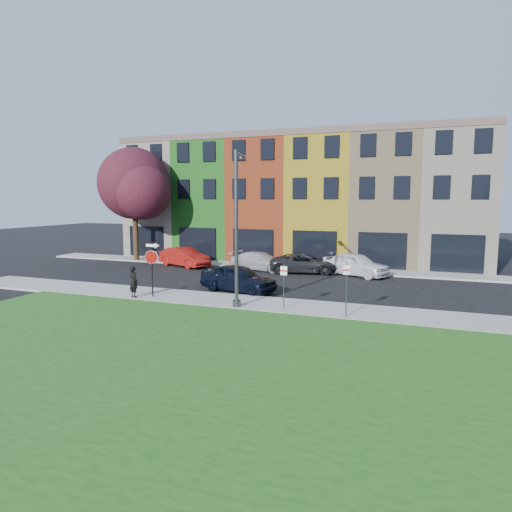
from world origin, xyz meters
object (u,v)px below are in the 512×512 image
at_px(stop_sign, 151,258).
at_px(man, 134,282).
at_px(sedan_near, 238,278).
at_px(street_lamp, 237,229).

distance_m(stop_sign, man, 1.56).
relative_size(man, sedan_near, 0.34).
height_order(stop_sign, sedan_near, stop_sign).
height_order(sedan_near, street_lamp, street_lamp).
bearing_deg(street_lamp, man, 168.80).
relative_size(man, street_lamp, 0.22).
relative_size(stop_sign, street_lamp, 0.39).
xyz_separation_m(man, sedan_near, (4.34, 3.73, -0.17)).
distance_m(stop_sign, sedan_near, 4.99).
relative_size(stop_sign, man, 1.76).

